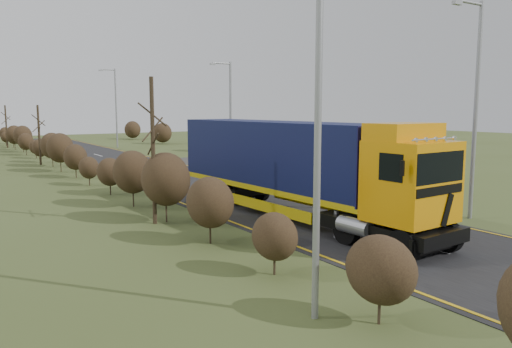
{
  "coord_description": "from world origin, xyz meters",
  "views": [
    {
      "loc": [
        -14.04,
        -15.4,
        4.78
      ],
      "look_at": [
        -1.54,
        3.89,
        1.75
      ],
      "focal_mm": 35.0,
      "sensor_mm": 36.0,
      "label": 1
    }
  ],
  "objects_px": {
    "car_red_hatchback": "(246,161)",
    "streetlight_near": "(475,101)",
    "car_blue_sedan": "(231,157)",
    "speed_sign": "(288,155)",
    "lorry": "(295,163)"
  },
  "relations": [
    {
      "from": "car_blue_sedan",
      "to": "speed_sign",
      "type": "xyz_separation_m",
      "value": [
        -1.62,
        -10.29,
        1.1
      ]
    },
    {
      "from": "car_blue_sedan",
      "to": "speed_sign",
      "type": "relative_size",
      "value": 1.64
    },
    {
      "from": "car_red_hatchback",
      "to": "speed_sign",
      "type": "height_order",
      "value": "speed_sign"
    },
    {
      "from": "car_blue_sedan",
      "to": "streetlight_near",
      "type": "relative_size",
      "value": 0.45
    },
    {
      "from": "lorry",
      "to": "speed_sign",
      "type": "bearing_deg",
      "value": 52.08
    },
    {
      "from": "streetlight_near",
      "to": "speed_sign",
      "type": "bearing_deg",
      "value": 89.74
    },
    {
      "from": "speed_sign",
      "to": "car_red_hatchback",
      "type": "bearing_deg",
      "value": 78.45
    },
    {
      "from": "car_blue_sedan",
      "to": "speed_sign",
      "type": "height_order",
      "value": "speed_sign"
    },
    {
      "from": "lorry",
      "to": "streetlight_near",
      "type": "relative_size",
      "value": 1.69
    },
    {
      "from": "car_red_hatchback",
      "to": "streetlight_near",
      "type": "height_order",
      "value": "streetlight_near"
    },
    {
      "from": "lorry",
      "to": "streetlight_near",
      "type": "xyz_separation_m",
      "value": [
        6.27,
        -4.27,
        2.63
      ]
    },
    {
      "from": "lorry",
      "to": "car_blue_sedan",
      "type": "distance_m",
      "value": 20.97
    },
    {
      "from": "streetlight_near",
      "to": "speed_sign",
      "type": "relative_size",
      "value": 3.66
    },
    {
      "from": "lorry",
      "to": "speed_sign",
      "type": "distance_m",
      "value": 11.05
    },
    {
      "from": "lorry",
      "to": "car_red_hatchback",
      "type": "height_order",
      "value": "lorry"
    }
  ]
}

